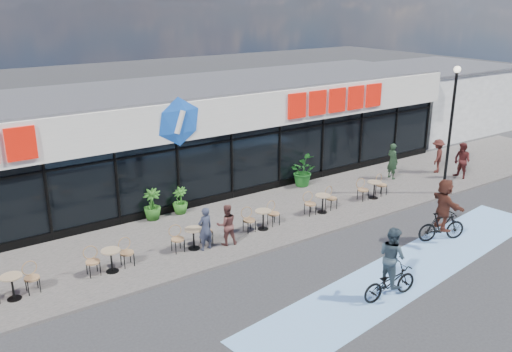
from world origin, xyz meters
The scene contains 22 objects.
ground centered at (0.00, 0.00, 0.00)m, with size 120.00×120.00×0.00m, color #28282B.
sidewalk centered at (0.00, 4.50, 0.05)m, with size 44.00×5.00×0.10m, color #635B57.
bike_lane centered at (4.00, -1.50, 0.01)m, with size 14.00×2.20×0.01m, color #76A8E0.
building centered at (0.00, 9.93, 2.34)m, with size 30.60×6.57×4.75m.
neighbour_building centered at (20.50, 11.00, 2.06)m, with size 9.20×7.20×4.11m.
lamp_post centered at (10.50, 2.30, 3.35)m, with size 0.28×0.28×5.50m.
bistro_set_2 centered at (-6.96, 3.65, 0.56)m, with size 1.54×0.62×0.90m.
bistro_set_3 centered at (-4.07, 3.65, 0.56)m, with size 1.54×0.62×0.90m.
bistro_set_4 centered at (-1.19, 3.65, 0.56)m, with size 1.54×0.62×0.90m.
bistro_set_5 centered at (1.70, 3.65, 0.56)m, with size 1.54×0.62×0.90m.
bistro_set_6 centered at (4.59, 3.65, 0.56)m, with size 1.54×0.62×0.90m.
bistro_set_7 centered at (7.48, 3.65, 0.56)m, with size 1.54×0.62×0.90m.
potted_plant_left centered at (-1.28, 6.74, 0.70)m, with size 0.68×0.68×1.21m, color #205117.
potted_plant_mid centered at (-0.12, 6.69, 0.63)m, with size 0.60×0.60×1.07m, color #29641C.
potted_plant_right centered at (5.95, 6.59, 0.79)m, with size 1.23×1.07×1.37m, color #17521A.
patron_left centered at (-0.88, 3.27, 0.86)m, with size 0.56×0.37×1.53m, color #2A2F42.
patron_right centered at (-0.08, 3.21, 0.84)m, with size 0.72×0.56×1.47m, color #542F2B.
pedestrian_a centered at (12.87, 3.15, 0.96)m, with size 0.83×0.65×1.71m, color #471919.
pedestrian_b centered at (10.13, 4.98, 0.95)m, with size 0.62×0.41×1.71m, color #1A2F1D.
pedestrian_c centered at (12.67, 4.40, 0.93)m, with size 1.07×0.61×1.65m, color #3E1A16.
cyclist_a centered at (2.05, -2.29, 0.87)m, with size 1.91×0.90×2.19m.
cyclist_b centered at (6.52, -0.64, 1.08)m, with size 1.85×1.80×2.31m.
Camera 1 is at (-8.91, -11.52, 8.29)m, focal length 38.00 mm.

